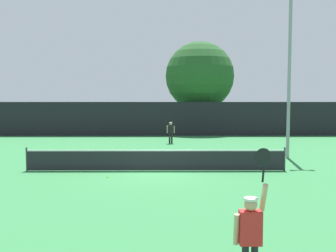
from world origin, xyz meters
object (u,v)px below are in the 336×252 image
Objects in this scene: player_serving at (251,229)px; player_receiving at (171,131)px; large_tree at (200,76)px; light_pole at (289,66)px; parked_car_near at (129,123)px; tennis_ball at (107,177)px.

player_serving is 1.58× the size of player_receiving.
large_tree is at bearing -107.32° from player_receiving.
light_pole reaches higher than parked_car_near.
large_tree is 2.06× the size of parked_car_near.
player_serving is 0.27× the size of light_pole.
player_serving is 21.65m from player_receiving.
player_serving is at bearing 92.94° from player_receiving.
tennis_ball is at bearing 112.40° from player_serving.
large_tree is 8.52m from parked_car_near.
parked_car_near reaches higher than tennis_ball.
player_serving reaches higher than parked_car_near.
tennis_ball is at bearing -86.49° from parked_car_near.
light_pole is 1.04× the size of large_tree.
player_serving is 0.58× the size of parked_car_near.
player_receiving is 0.17× the size of light_pole.
parked_car_near is at bearing 120.41° from light_pole.
player_serving is at bearing -93.30° from large_tree.
player_serving is 32.96m from parked_car_near.
light_pole is (9.15, 5.29, 5.02)m from tennis_ball.
player_receiving reaches higher than tennis_ball.
player_serving reaches higher than player_receiving.
large_tree reaches higher than parked_car_near.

